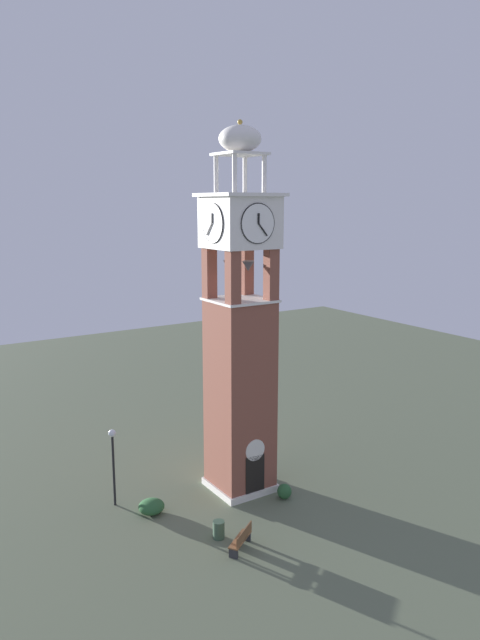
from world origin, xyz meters
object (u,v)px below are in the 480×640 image
(clock_tower, at_px, (240,345))
(park_bench, at_px, (242,539))
(lamp_post, at_px, (113,453))
(trash_bin, at_px, (219,530))

(clock_tower, height_order, park_bench, clock_tower)
(clock_tower, relative_size, lamp_post, 4.70)
(park_bench, height_order, trash_bin, park_bench)
(park_bench, xyz_separation_m, trash_bin, (-0.36, 1.28, -0.08))
(clock_tower, xyz_separation_m, park_bench, (-3.01, -4.78, -7.13))
(lamp_post, distance_m, trash_bin, 6.37)
(lamp_post, bearing_deg, park_bench, -64.61)
(park_bench, bearing_deg, lamp_post, 115.39)
(clock_tower, height_order, lamp_post, clock_tower)
(park_bench, relative_size, lamp_post, 0.40)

